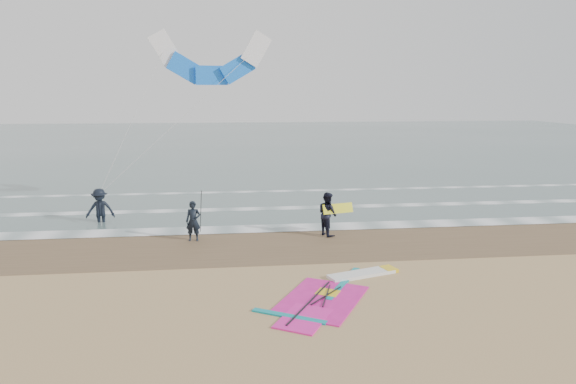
{
  "coord_description": "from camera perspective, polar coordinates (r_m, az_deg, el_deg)",
  "views": [
    {
      "loc": [
        -2.94,
        -12.73,
        5.65
      ],
      "look_at": [
        -0.9,
        5.0,
        2.2
      ],
      "focal_mm": 32.0,
      "sensor_mm": 36.0,
      "label": 1
    }
  ],
  "objects": [
    {
      "name": "ground",
      "position": [
        14.24,
        6.05,
        -12.51
      ],
      "size": [
        120.0,
        120.0,
        0.0
      ],
      "primitive_type": "plane",
      "color": "tan",
      "rests_on": "ground"
    },
    {
      "name": "sea_water",
      "position": [
        61.06,
        -3.79,
        5.62
      ],
      "size": [
        120.0,
        80.0,
        0.02
      ],
      "primitive_type": "cube",
      "color": "#47605E",
      "rests_on": "ground"
    },
    {
      "name": "wet_sand_band",
      "position": [
        19.78,
        2.27,
        -5.65
      ],
      "size": [
        120.0,
        5.0,
        0.01
      ],
      "primitive_type": "cube",
      "color": "brown",
      "rests_on": "ground"
    },
    {
      "name": "foam_waterline",
      "position": [
        24.03,
        0.65,
        -2.59
      ],
      "size": [
        120.0,
        9.15,
        0.02
      ],
      "color": "white",
      "rests_on": "ground"
    },
    {
      "name": "windsurf_rig",
      "position": [
        15.05,
        5.21,
        -11.03
      ],
      "size": [
        4.81,
        4.55,
        0.12
      ],
      "color": "white",
      "rests_on": "ground"
    },
    {
      "name": "person_standing",
      "position": [
        20.17,
        -10.48,
        -3.21
      ],
      "size": [
        0.61,
        0.43,
        1.57
      ],
      "primitive_type": "imported",
      "rotation": [
        0.0,
        0.0,
        -0.11
      ],
      "color": "black",
      "rests_on": "ground"
    },
    {
      "name": "person_walking",
      "position": [
        20.65,
        4.41,
        -2.44
      ],
      "size": [
        0.95,
        1.05,
        1.76
      ],
      "primitive_type": "imported",
      "rotation": [
        0.0,
        0.0,
        1.98
      ],
      "color": "black",
      "rests_on": "ground"
    },
    {
      "name": "person_wading",
      "position": [
        23.96,
        -20.2,
        -1.06
      ],
      "size": [
        1.24,
        0.74,
        1.89
      ],
      "primitive_type": "imported",
      "rotation": [
        0.0,
        0.0,
        0.03
      ],
      "color": "black",
      "rests_on": "ground"
    },
    {
      "name": "held_pole",
      "position": [
        20.06,
        -9.66,
        -2.18
      ],
      "size": [
        0.17,
        0.86,
        1.82
      ],
      "color": "black",
      "rests_on": "ground"
    },
    {
      "name": "carried_kiteboard",
      "position": [
        20.58,
        5.57,
        -1.84
      ],
      "size": [
        1.3,
        0.51,
        0.39
      ],
      "color": "yellow",
      "rests_on": "ground"
    },
    {
      "name": "surf_kite",
      "position": [
        24.96,
        -8.56,
        14.08
      ],
      "size": [
        7.84,
        2.34,
        7.27
      ],
      "color": "white",
      "rests_on": "ground"
    }
  ]
}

